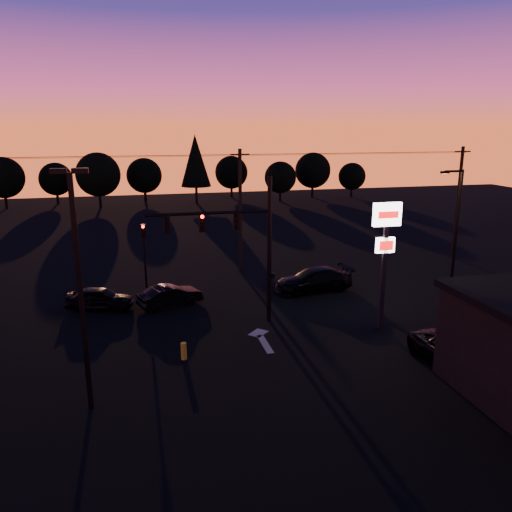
{
  "coord_description": "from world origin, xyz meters",
  "views": [
    {
      "loc": [
        -5.34,
        -21.2,
        10.52
      ],
      "look_at": [
        1.0,
        5.0,
        3.5
      ],
      "focal_mm": 35.0,
      "sensor_mm": 36.0,
      "label": 1
    }
  ],
  "objects_px": {
    "traffic_signal_mast": "(240,236)",
    "bollard": "(184,351)",
    "car_left": "(100,298)",
    "car_right": "(314,280)",
    "streetlight": "(455,227)",
    "secondary_signal": "(144,247)",
    "parking_lot_light": "(79,277)",
    "pylon_sign": "(386,239)",
    "car_mid": "(170,296)",
    "suv_parked": "(458,355)"
  },
  "relations": [
    {
      "from": "secondary_signal",
      "to": "parking_lot_light",
      "type": "bearing_deg",
      "value": -99.79
    },
    {
      "from": "traffic_signal_mast",
      "to": "car_right",
      "type": "relative_size",
      "value": 1.65
    },
    {
      "from": "parking_lot_light",
      "to": "car_mid",
      "type": "xyz_separation_m",
      "value": [
        3.83,
        10.69,
        -4.63
      ]
    },
    {
      "from": "pylon_sign",
      "to": "car_right",
      "type": "height_order",
      "value": "pylon_sign"
    },
    {
      "from": "streetlight",
      "to": "bollard",
      "type": "relative_size",
      "value": 9.89
    },
    {
      "from": "secondary_signal",
      "to": "car_right",
      "type": "distance_m",
      "value": 11.36
    },
    {
      "from": "streetlight",
      "to": "car_left",
      "type": "bearing_deg",
      "value": 173.24
    },
    {
      "from": "streetlight",
      "to": "car_left",
      "type": "distance_m",
      "value": 22.15
    },
    {
      "from": "parking_lot_light",
      "to": "suv_parked",
      "type": "xyz_separation_m",
      "value": [
        15.64,
        -0.58,
        -4.57
      ]
    },
    {
      "from": "traffic_signal_mast",
      "to": "bollard",
      "type": "height_order",
      "value": "traffic_signal_mast"
    },
    {
      "from": "streetlight",
      "to": "secondary_signal",
      "type": "bearing_deg",
      "value": 162.44
    },
    {
      "from": "secondary_signal",
      "to": "streetlight",
      "type": "xyz_separation_m",
      "value": [
        18.91,
        -5.99,
        1.56
      ]
    },
    {
      "from": "bollard",
      "to": "car_right",
      "type": "height_order",
      "value": "car_right"
    },
    {
      "from": "car_mid",
      "to": "car_right",
      "type": "relative_size",
      "value": 0.75
    },
    {
      "from": "secondary_signal",
      "to": "car_mid",
      "type": "distance_m",
      "value": 4.6
    },
    {
      "from": "traffic_signal_mast",
      "to": "parking_lot_light",
      "type": "distance_m",
      "value": 10.19
    },
    {
      "from": "streetlight",
      "to": "bollard",
      "type": "bearing_deg",
      "value": -163.42
    },
    {
      "from": "streetlight",
      "to": "car_mid",
      "type": "distance_m",
      "value": 18.11
    },
    {
      "from": "car_right",
      "to": "streetlight",
      "type": "bearing_deg",
      "value": 64.57
    },
    {
      "from": "streetlight",
      "to": "parking_lot_light",
      "type": "bearing_deg",
      "value": -158.35
    },
    {
      "from": "pylon_sign",
      "to": "streetlight",
      "type": "relative_size",
      "value": 0.85
    },
    {
      "from": "parking_lot_light",
      "to": "car_left",
      "type": "xyz_separation_m",
      "value": [
        -0.27,
        11.07,
        -4.61
      ]
    },
    {
      "from": "bollard",
      "to": "car_left",
      "type": "relative_size",
      "value": 0.21
    },
    {
      "from": "pylon_sign",
      "to": "traffic_signal_mast",
      "type": "bearing_deg",
      "value": 160.64
    },
    {
      "from": "secondary_signal",
      "to": "bollard",
      "type": "height_order",
      "value": "secondary_signal"
    },
    {
      "from": "secondary_signal",
      "to": "pylon_sign",
      "type": "height_order",
      "value": "pylon_sign"
    },
    {
      "from": "car_mid",
      "to": "pylon_sign",
      "type": "bearing_deg",
      "value": -141.23
    },
    {
      "from": "pylon_sign",
      "to": "bollard",
      "type": "bearing_deg",
      "value": -173.48
    },
    {
      "from": "bollard",
      "to": "car_right",
      "type": "distance_m",
      "value": 12.28
    },
    {
      "from": "secondary_signal",
      "to": "parking_lot_light",
      "type": "height_order",
      "value": "parking_lot_light"
    },
    {
      "from": "traffic_signal_mast",
      "to": "suv_parked",
      "type": "bearing_deg",
      "value": -42.6
    },
    {
      "from": "traffic_signal_mast",
      "to": "car_right",
      "type": "bearing_deg",
      "value": 36.66
    },
    {
      "from": "car_left",
      "to": "traffic_signal_mast",
      "type": "bearing_deg",
      "value": -102.21
    },
    {
      "from": "bollard",
      "to": "streetlight",
      "type": "bearing_deg",
      "value": 16.58
    },
    {
      "from": "car_left",
      "to": "car_right",
      "type": "relative_size",
      "value": 0.75
    },
    {
      "from": "traffic_signal_mast",
      "to": "car_left",
      "type": "bearing_deg",
      "value": 152.0
    },
    {
      "from": "traffic_signal_mast",
      "to": "car_left",
      "type": "relative_size",
      "value": 2.2
    },
    {
      "from": "bollard",
      "to": "secondary_signal",
      "type": "bearing_deg",
      "value": 97.14
    },
    {
      "from": "parking_lot_light",
      "to": "pylon_sign",
      "type": "distance_m",
      "value": 15.19
    },
    {
      "from": "pylon_sign",
      "to": "bollard",
      "type": "distance_m",
      "value": 11.58
    },
    {
      "from": "streetlight",
      "to": "car_mid",
      "type": "relative_size",
      "value": 2.07
    },
    {
      "from": "secondary_signal",
      "to": "car_left",
      "type": "height_order",
      "value": "secondary_signal"
    },
    {
      "from": "secondary_signal",
      "to": "car_right",
      "type": "bearing_deg",
      "value": -16.55
    },
    {
      "from": "traffic_signal_mast",
      "to": "parking_lot_light",
      "type": "height_order",
      "value": "parking_lot_light"
    },
    {
      "from": "secondary_signal",
      "to": "pylon_sign",
      "type": "relative_size",
      "value": 0.64
    },
    {
      "from": "bollard",
      "to": "car_left",
      "type": "bearing_deg",
      "value": 118.18
    },
    {
      "from": "secondary_signal",
      "to": "car_left",
      "type": "xyz_separation_m",
      "value": [
        -2.77,
        -3.42,
        -2.2
      ]
    },
    {
      "from": "traffic_signal_mast",
      "to": "bollard",
      "type": "bearing_deg",
      "value": -133.36
    },
    {
      "from": "car_left",
      "to": "car_right",
      "type": "distance_m",
      "value": 13.47
    },
    {
      "from": "car_left",
      "to": "car_right",
      "type": "xyz_separation_m",
      "value": [
        13.46,
        0.24,
        0.09
      ]
    }
  ]
}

